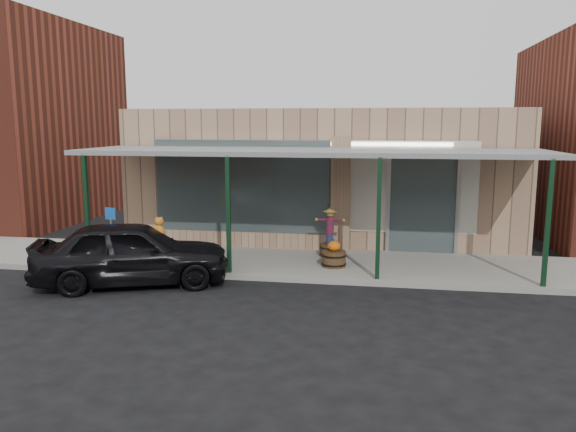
% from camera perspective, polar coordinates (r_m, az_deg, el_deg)
% --- Properties ---
extents(ground, '(120.00, 120.00, 0.00)m').
position_cam_1_polar(ground, '(11.63, -0.13, -9.56)').
color(ground, black).
rests_on(ground, ground).
extents(sidewalk, '(40.00, 3.20, 0.15)m').
position_cam_1_polar(sidewalk, '(15.02, 2.18, -4.87)').
color(sidewalk, gray).
rests_on(sidewalk, ground).
extents(storefront, '(12.00, 6.25, 4.20)m').
position_cam_1_polar(storefront, '(19.17, 3.96, 4.35)').
color(storefront, tan).
rests_on(storefront, ground).
extents(awning, '(12.00, 3.00, 3.04)m').
position_cam_1_polar(awning, '(14.54, 2.23, 6.37)').
color(awning, slate).
rests_on(awning, ground).
extents(block_buildings_near, '(61.00, 8.00, 8.00)m').
position_cam_1_polar(block_buildings_near, '(20.04, 10.11, 9.23)').
color(block_buildings_near, brown).
rests_on(block_buildings_near, ground).
extents(barrel_scarecrow, '(0.80, 0.69, 1.37)m').
position_cam_1_polar(barrel_scarecrow, '(15.46, 4.27, -2.43)').
color(barrel_scarecrow, '#523821').
rests_on(barrel_scarecrow, sidewalk).
extents(barrel_pumpkin, '(0.78, 0.78, 0.72)m').
position_cam_1_polar(barrel_pumpkin, '(14.42, 4.68, -4.16)').
color(barrel_pumpkin, '#523821').
rests_on(barrel_pumpkin, sidewalk).
extents(handicap_sign, '(0.31, 0.08, 1.49)m').
position_cam_1_polar(handicap_sign, '(15.14, -17.53, -1.18)').
color(handicap_sign, gray).
rests_on(handicap_sign, sidewalk).
extents(parked_sedan, '(4.85, 3.20, 1.53)m').
position_cam_1_polar(parked_sedan, '(13.74, -15.55, -3.60)').
color(parked_sedan, black).
rests_on(parked_sedan, ground).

